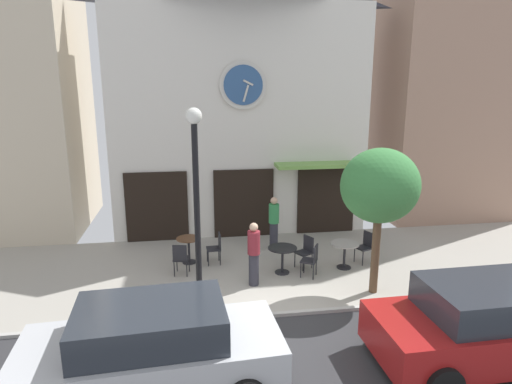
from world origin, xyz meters
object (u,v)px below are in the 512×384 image
(pedestrian_green, at_px, (274,222))
(parked_car_red, at_px, (489,324))
(cafe_chair_mid_row, at_px, (366,245))
(cafe_chair_facing_wall, at_px, (181,257))
(parked_car_silver, at_px, (152,349))
(street_tree, at_px, (380,187))
(cafe_chair_by_entrance, at_px, (216,246))
(cafe_table_leftmost, at_px, (282,254))
(cafe_table_near_curb, at_px, (189,245))
(cafe_table_center_right, at_px, (345,250))
(cafe_chair_facing_street, at_px, (312,258))
(cafe_chair_curbside, at_px, (306,249))
(pedestrian_maroon, at_px, (254,253))
(street_lamp, at_px, (197,208))

(pedestrian_green, xyz_separation_m, parked_car_red, (2.82, -6.27, -0.10))
(pedestrian_green, bearing_deg, cafe_chair_mid_row, -30.98)
(cafe_chair_facing_wall, xyz_separation_m, parked_car_silver, (-0.40, -4.58, 0.23))
(street_tree, distance_m, parked_car_silver, 6.20)
(cafe_chair_by_entrance, height_order, cafe_chair_facing_wall, same)
(pedestrian_green, bearing_deg, cafe_table_leftmost, -93.61)
(street_tree, bearing_deg, cafe_chair_by_entrance, 147.42)
(cafe_table_near_curb, relative_size, cafe_table_center_right, 0.96)
(street_tree, xyz_separation_m, parked_car_red, (0.93, -2.98, -1.93))
(street_tree, distance_m, cafe_chair_facing_wall, 5.48)
(cafe_chair_mid_row, relative_size, cafe_chair_facing_street, 1.00)
(cafe_chair_curbside, xyz_separation_m, parked_car_red, (2.20, -4.72, 0.23))
(cafe_chair_mid_row, relative_size, parked_car_red, 0.21)
(cafe_chair_curbside, bearing_deg, parked_car_red, -64.98)
(pedestrian_maroon, bearing_deg, street_tree, -16.32)
(cafe_chair_facing_street, bearing_deg, cafe_chair_curbside, 89.28)
(street_tree, xyz_separation_m, cafe_table_near_curb, (-4.52, 2.56, -2.17))
(pedestrian_green, relative_size, parked_car_silver, 0.38)
(cafe_chair_facing_wall, xyz_separation_m, parked_car_red, (5.67, -4.68, 0.23))
(street_lamp, height_order, pedestrian_green, street_lamp)
(street_tree, distance_m, cafe_table_center_right, 2.64)
(cafe_chair_curbside, bearing_deg, parked_car_silver, -130.02)
(cafe_table_near_curb, relative_size, pedestrian_green, 0.45)
(street_lamp, height_order, street_tree, street_lamp)
(cafe_chair_mid_row, distance_m, parked_car_red, 4.83)
(cafe_chair_curbside, bearing_deg, cafe_table_near_curb, 165.85)
(pedestrian_green, bearing_deg, street_tree, -60.08)
(cafe_chair_by_entrance, height_order, cafe_chair_mid_row, same)
(cafe_table_near_curb, bearing_deg, pedestrian_maroon, -46.22)
(street_lamp, relative_size, street_tree, 1.26)
(cafe_chair_mid_row, xyz_separation_m, pedestrian_green, (-2.42, 1.45, 0.33))
(cafe_table_near_curb, xyz_separation_m, parked_car_silver, (-0.62, -5.43, 0.23))
(cafe_chair_facing_street, height_order, parked_car_red, parked_car_red)
(cafe_table_leftmost, height_order, pedestrian_maroon, pedestrian_maroon)
(cafe_table_near_curb, height_order, pedestrian_green, pedestrian_green)
(street_tree, distance_m, cafe_chair_by_entrance, 4.94)
(street_tree, relative_size, parked_car_red, 0.83)
(cafe_table_near_curb, height_order, cafe_table_center_right, cafe_table_near_curb)
(cafe_chair_by_entrance, bearing_deg, parked_car_silver, -104.93)
(pedestrian_maroon, bearing_deg, parked_car_red, -45.11)
(cafe_chair_facing_wall, distance_m, cafe_chair_curbside, 3.47)
(street_tree, relative_size, cafe_table_center_right, 4.60)
(cafe_table_leftmost, relative_size, cafe_chair_facing_street, 0.88)
(cafe_chair_facing_street, bearing_deg, parked_car_red, -61.45)
(cafe_table_near_curb, height_order, parked_car_red, parked_car_red)
(cafe_chair_facing_wall, bearing_deg, cafe_chair_by_entrance, 34.52)
(cafe_table_center_right, distance_m, cafe_chair_facing_street, 1.15)
(cafe_table_leftmost, relative_size, parked_car_silver, 0.18)
(street_tree, relative_size, cafe_table_leftmost, 4.57)
(street_tree, bearing_deg, cafe_chair_facing_wall, 160.24)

